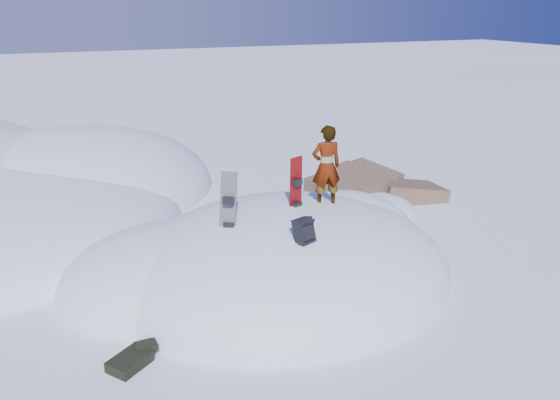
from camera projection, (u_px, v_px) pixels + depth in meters
name	position (u px, v px, depth m)	size (l,w,h in m)	color
ground	(284.00, 275.00, 11.19)	(120.00, 120.00, 0.00)	white
snow_mound	(272.00, 272.00, 11.34)	(8.00, 6.00, 3.00)	silver
rock_outcrop	(364.00, 204.00, 15.16)	(4.68, 4.41, 1.68)	brown
snowboard_red	(296.00, 196.00, 10.75)	(0.30, 0.23, 1.62)	red
snowboard_dark	(228.00, 216.00, 10.01)	(0.46, 0.47, 1.64)	black
backpack	(304.00, 231.00, 9.47)	(0.41, 0.46, 0.53)	black
gear_pile	(132.00, 359.00, 8.38)	(0.83, 0.71, 0.22)	black
person	(326.00, 166.00, 10.86)	(0.61, 0.40, 1.67)	slate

